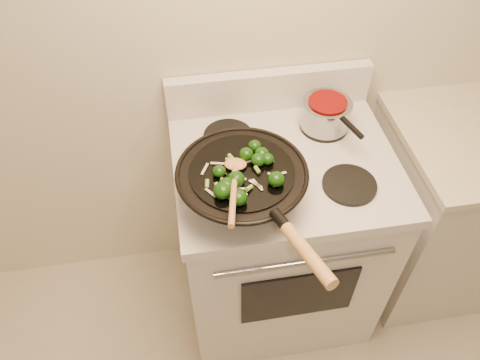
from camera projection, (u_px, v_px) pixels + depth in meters
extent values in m
plane|color=silver|center=(332.00, 7.00, 1.59)|extent=(3.50, 0.00, 3.50)
cube|color=silver|center=(277.00, 240.00, 1.98)|extent=(0.76, 0.64, 0.88)
cube|color=silver|center=(285.00, 165.00, 1.64)|extent=(0.78, 0.66, 0.04)
cube|color=silver|center=(269.00, 90.00, 1.76)|extent=(0.78, 0.05, 0.16)
cylinder|color=gray|center=(306.00, 263.00, 1.51)|extent=(0.60, 0.02, 0.02)
cube|color=black|center=(299.00, 296.00, 1.68)|extent=(0.42, 0.01, 0.28)
cylinder|color=black|center=(242.00, 198.00, 1.50)|extent=(0.18, 0.18, 0.01)
cylinder|color=black|center=(349.00, 185.00, 1.54)|extent=(0.18, 0.18, 0.01)
cylinder|color=black|center=(228.00, 136.00, 1.70)|extent=(0.18, 0.18, 0.01)
cylinder|color=black|center=(324.00, 125.00, 1.74)|extent=(0.18, 0.18, 0.01)
cube|color=silver|center=(460.00, 210.00, 2.09)|extent=(0.74, 0.60, 0.88)
torus|color=black|center=(242.00, 172.00, 1.41)|extent=(0.41, 0.41, 0.01)
cylinder|color=black|center=(242.00, 171.00, 1.41)|extent=(0.32, 0.32, 0.01)
cylinder|color=black|center=(280.00, 220.00, 1.25)|extent=(0.05, 0.07, 0.04)
cylinder|color=#B88448|center=(308.00, 255.00, 1.15)|extent=(0.10, 0.21, 0.06)
ellipsoid|color=#0F3308|center=(219.00, 171.00, 1.38)|extent=(0.04, 0.04, 0.03)
cylinder|color=#558831|center=(223.00, 173.00, 1.39)|extent=(0.02, 0.01, 0.02)
ellipsoid|color=#0F3308|center=(236.00, 179.00, 1.35)|extent=(0.05, 0.05, 0.04)
ellipsoid|color=#0F3308|center=(255.00, 146.00, 1.45)|extent=(0.04, 0.04, 0.03)
ellipsoid|color=#0F3308|center=(268.00, 159.00, 1.42)|extent=(0.04, 0.04, 0.03)
cylinder|color=#558831|center=(271.00, 161.00, 1.42)|extent=(0.02, 0.01, 0.01)
ellipsoid|color=#0F3308|center=(223.00, 191.00, 1.32)|extent=(0.05, 0.05, 0.05)
ellipsoid|color=#0F3308|center=(246.00, 154.00, 1.43)|extent=(0.04, 0.04, 0.04)
ellipsoid|color=#0F3308|center=(227.00, 186.00, 1.34)|extent=(0.05, 0.05, 0.04)
cylinder|color=#558831|center=(232.00, 188.00, 1.35)|extent=(0.02, 0.02, 0.02)
ellipsoid|color=#0F3308|center=(258.00, 160.00, 1.41)|extent=(0.04, 0.04, 0.04)
ellipsoid|color=#0F3308|center=(276.00, 179.00, 1.35)|extent=(0.05, 0.05, 0.04)
ellipsoid|color=#0F3308|center=(238.00, 179.00, 1.36)|extent=(0.04, 0.04, 0.04)
cylinder|color=#558831|center=(242.00, 181.00, 1.37)|extent=(0.02, 0.02, 0.01)
ellipsoid|color=#0F3308|center=(262.00, 154.00, 1.43)|extent=(0.05, 0.05, 0.04)
ellipsoid|color=#0F3308|center=(238.00, 198.00, 1.31)|extent=(0.05, 0.05, 0.04)
cube|color=beige|center=(247.00, 162.00, 1.43)|extent=(0.04, 0.02, 0.00)
cube|color=beige|center=(240.00, 188.00, 1.35)|extent=(0.05, 0.02, 0.00)
cube|color=beige|center=(256.00, 184.00, 1.36)|extent=(0.04, 0.04, 0.00)
cube|color=beige|center=(228.00, 197.00, 1.33)|extent=(0.04, 0.04, 0.00)
cube|color=beige|center=(239.00, 181.00, 1.37)|extent=(0.05, 0.01, 0.00)
cube|color=beige|center=(278.00, 174.00, 1.39)|extent=(0.05, 0.01, 0.00)
cube|color=beige|center=(239.00, 196.00, 1.33)|extent=(0.02, 0.05, 0.00)
cube|color=beige|center=(211.00, 193.00, 1.34)|extent=(0.03, 0.04, 0.00)
cube|color=beige|center=(219.00, 164.00, 1.42)|extent=(0.05, 0.02, 0.00)
cube|color=beige|center=(275.00, 175.00, 1.39)|extent=(0.04, 0.02, 0.00)
cube|color=beige|center=(257.00, 185.00, 1.36)|extent=(0.03, 0.05, 0.00)
cube|color=beige|center=(205.00, 169.00, 1.40)|extent=(0.03, 0.05, 0.00)
cylinder|color=#689B32|center=(230.00, 160.00, 1.42)|extent=(0.02, 0.02, 0.01)
cylinder|color=#689B32|center=(231.00, 157.00, 1.43)|extent=(0.02, 0.02, 0.01)
cylinder|color=#689B32|center=(257.00, 170.00, 1.40)|extent=(0.02, 0.03, 0.02)
cylinder|color=#689B32|center=(217.00, 186.00, 1.35)|extent=(0.02, 0.03, 0.02)
cylinder|color=#689B32|center=(276.00, 185.00, 1.36)|extent=(0.03, 0.02, 0.02)
cylinder|color=#689B32|center=(207.00, 184.00, 1.36)|extent=(0.02, 0.03, 0.02)
cylinder|color=#689B32|center=(241.00, 195.00, 1.33)|extent=(0.01, 0.03, 0.02)
cylinder|color=#689B32|center=(249.00, 188.00, 1.35)|extent=(0.03, 0.02, 0.02)
sphere|color=beige|center=(255.00, 157.00, 1.44)|extent=(0.01, 0.01, 0.01)
sphere|color=beige|center=(246.00, 194.00, 1.34)|extent=(0.01, 0.01, 0.01)
sphere|color=beige|center=(222.00, 179.00, 1.38)|extent=(0.01, 0.01, 0.01)
ellipsoid|color=#B88448|center=(235.00, 164.00, 1.41)|extent=(0.08, 0.06, 0.02)
cylinder|color=#B88448|center=(233.00, 193.00, 1.29)|extent=(0.07, 0.28, 0.08)
cylinder|color=gray|center=(326.00, 114.00, 1.70)|extent=(0.18, 0.18, 0.10)
cylinder|color=#630604|center=(328.00, 102.00, 1.66)|extent=(0.14, 0.14, 0.01)
cylinder|color=black|center=(352.00, 128.00, 1.58)|extent=(0.05, 0.11, 0.02)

